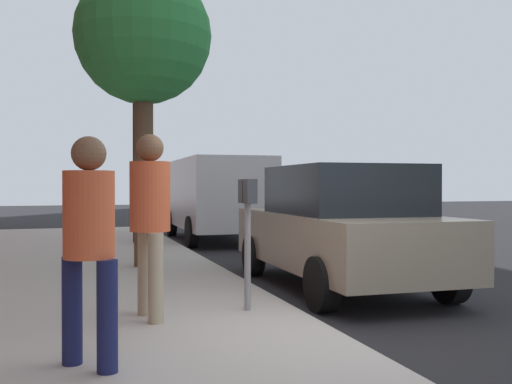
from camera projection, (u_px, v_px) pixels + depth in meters
ground_plane at (328, 341)px, 5.56m from camera, size 80.00×80.00×0.00m
parking_meter at (248, 216)px, 6.22m from camera, size 0.36×0.12×1.41m
pedestrian_at_meter at (150, 208)px, 5.81m from camera, size 0.55×0.40×1.86m
pedestrian_bystander at (89, 233)px, 4.24m from camera, size 0.43×0.39×1.70m
parked_sedan_near at (340, 227)px, 8.36m from camera, size 4.43×2.04×1.77m
parked_van_far at (215, 194)px, 15.64m from camera, size 5.25×2.22×2.18m
street_tree at (143, 39)px, 9.58m from camera, size 2.25×2.25×4.95m
traffic_signal at (140, 139)px, 13.62m from camera, size 0.24×0.44×3.60m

